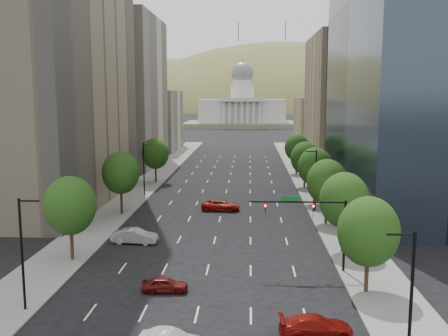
% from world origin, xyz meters
% --- Properties ---
extents(sidewalk_left, '(6.00, 200.00, 0.15)m').
position_xyz_m(sidewalk_left, '(-15.50, 60.00, 0.07)').
color(sidewalk_left, slate).
rests_on(sidewalk_left, ground).
extents(sidewalk_right, '(6.00, 200.00, 0.15)m').
position_xyz_m(sidewalk_right, '(15.50, 60.00, 0.07)').
color(sidewalk_right, slate).
rests_on(sidewalk_right, ground).
extents(midrise_cream_left, '(14.00, 30.00, 35.00)m').
position_xyz_m(midrise_cream_left, '(-25.00, 103.00, 17.50)').
color(midrise_cream_left, beige).
rests_on(midrise_cream_left, ground).
extents(filler_left, '(14.00, 26.00, 18.00)m').
position_xyz_m(filler_left, '(-25.00, 136.00, 9.00)').
color(filler_left, beige).
rests_on(filler_left, ground).
extents(tower_glass_right, '(16.00, 38.00, 60.00)m').
position_xyz_m(tower_glass_right, '(26.00, 58.00, 30.00)').
color(tower_glass_right, black).
rests_on(tower_glass_right, ground).
extents(parking_tan_right, '(14.00, 30.00, 30.00)m').
position_xyz_m(parking_tan_right, '(25.00, 100.00, 15.00)').
color(parking_tan_right, '#8C7759').
rests_on(parking_tan_right, ground).
extents(filler_right, '(14.00, 26.00, 16.00)m').
position_xyz_m(filler_right, '(25.00, 133.00, 8.00)').
color(filler_right, '#8C7759').
rests_on(filler_right, ground).
extents(tree_right_0, '(5.20, 5.20, 8.39)m').
position_xyz_m(tree_right_0, '(14.00, 25.00, 5.39)').
color(tree_right_0, '#382316').
rests_on(tree_right_0, ground).
extents(tree_right_1, '(5.20, 5.20, 8.75)m').
position_xyz_m(tree_right_1, '(14.00, 36.00, 5.75)').
color(tree_right_1, '#382316').
rests_on(tree_right_1, ground).
extents(tree_right_2, '(5.20, 5.20, 8.61)m').
position_xyz_m(tree_right_2, '(14.00, 48.00, 5.60)').
color(tree_right_2, '#382316').
rests_on(tree_right_2, ground).
extents(tree_right_3, '(5.20, 5.20, 8.89)m').
position_xyz_m(tree_right_3, '(14.00, 60.00, 5.89)').
color(tree_right_3, '#382316').
rests_on(tree_right_3, ground).
extents(tree_right_4, '(5.20, 5.20, 8.46)m').
position_xyz_m(tree_right_4, '(14.00, 74.00, 5.46)').
color(tree_right_4, '#382316').
rests_on(tree_right_4, ground).
extents(tree_right_5, '(5.20, 5.20, 8.75)m').
position_xyz_m(tree_right_5, '(14.00, 90.00, 5.75)').
color(tree_right_5, '#382316').
rests_on(tree_right_5, ground).
extents(tree_left_0, '(5.20, 5.20, 8.75)m').
position_xyz_m(tree_left_0, '(-14.00, 32.00, 5.75)').
color(tree_left_0, '#382316').
rests_on(tree_left_0, ground).
extents(tree_left_1, '(5.20, 5.20, 8.97)m').
position_xyz_m(tree_left_1, '(-14.00, 52.00, 5.96)').
color(tree_left_1, '#382316').
rests_on(tree_left_1, ground).
extents(tree_left_2, '(5.20, 5.20, 8.68)m').
position_xyz_m(tree_left_2, '(-14.00, 78.00, 5.68)').
color(tree_left_2, '#382316').
rests_on(tree_left_2, ground).
extents(streetlight_rs, '(1.70, 0.20, 9.00)m').
position_xyz_m(streetlight_rs, '(13.44, 12.00, 4.84)').
color(streetlight_rs, black).
rests_on(streetlight_rs, ground).
extents(streetlight_rn, '(1.70, 0.20, 9.00)m').
position_xyz_m(streetlight_rn, '(13.44, 55.00, 4.84)').
color(streetlight_rn, black).
rests_on(streetlight_rn, ground).
extents(streetlight_ls, '(1.70, 0.20, 9.00)m').
position_xyz_m(streetlight_ls, '(-13.44, 20.00, 4.84)').
color(streetlight_ls, black).
rests_on(streetlight_ls, ground).
extents(streetlight_ln, '(1.70, 0.20, 9.00)m').
position_xyz_m(streetlight_ln, '(-13.44, 65.00, 4.84)').
color(streetlight_ln, black).
rests_on(streetlight_ln, ground).
extents(traffic_signal, '(9.12, 0.40, 7.38)m').
position_xyz_m(traffic_signal, '(10.53, 30.00, 5.17)').
color(traffic_signal, black).
rests_on(traffic_signal, ground).
extents(capitol, '(60.00, 40.00, 35.20)m').
position_xyz_m(capitol, '(0.00, 249.71, 8.58)').
color(capitol, '#596647').
rests_on(capitol, ground).
extents(foothills, '(720.00, 413.00, 263.00)m').
position_xyz_m(foothills, '(34.67, 599.39, -37.78)').
color(foothills, olive).
rests_on(foothills, ground).
extents(car_red_near, '(5.33, 2.55, 1.50)m').
position_xyz_m(car_red_near, '(8.70, 16.91, 0.75)').
color(car_red_near, maroon).
rests_on(car_red_near, ground).
extents(car_maroon, '(4.04, 1.83, 1.35)m').
position_xyz_m(car_maroon, '(-3.19, 24.32, 0.67)').
color(car_maroon, '#510E0D').
rests_on(car_maroon, ground).
extents(car_silver, '(5.31, 2.17, 1.71)m').
position_xyz_m(car_silver, '(-9.00, 38.34, 0.86)').
color(car_silver, '#A2A3A8').
rests_on(car_silver, ground).
extents(car_red_far, '(5.80, 3.05, 1.56)m').
position_xyz_m(car_red_far, '(-0.19, 55.19, 0.78)').
color(car_red_far, maroon).
rests_on(car_red_far, ground).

